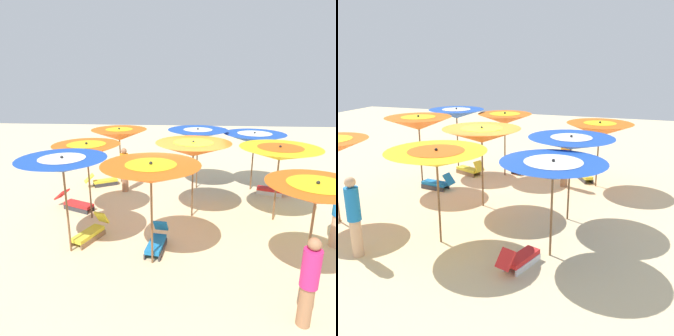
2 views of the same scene
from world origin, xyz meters
TOP-DOWN VIEW (x-y plane):
  - ground at (0.00, 0.00)m, footprint 36.01×36.01m
  - beach_umbrella_0 at (2.53, -3.10)m, footprint 2.15×2.15m
  - beach_umbrella_1 at (2.70, 0.22)m, footprint 1.92×1.92m
  - beach_umbrella_2 at (2.63, 2.08)m, footprint 2.02×2.02m
  - beach_umbrella_3 at (-0.50, -2.66)m, footprint 2.20×2.20m
  - beach_umbrella_4 at (-0.33, -0.14)m, footprint 2.20×2.20m
  - beach_umbrella_5 at (0.57, 2.42)m, footprint 2.13×2.13m
  - beach_umbrella_6 at (-2.54, -2.63)m, footprint 2.24×2.24m
  - beach_umbrella_7 at (-2.75, -0.06)m, footprint 2.27×2.27m
  - beach_umbrella_8 at (-2.61, 3.04)m, footprint 1.91×1.91m
  - lounger_0 at (3.40, -0.35)m, footprint 1.44×0.86m
  - lounger_1 at (-3.22, -2.14)m, footprint 1.21×0.70m
  - lounger_2 at (2.34, 1.48)m, footprint 0.78×1.22m
  - lounger_3 at (0.54, 1.84)m, footprint 0.51×1.18m
  - lounger_4 at (3.14, -2.60)m, footprint 1.25×0.88m
  - beachgoer_1 at (2.15, -2.08)m, footprint 0.30×0.30m
  - beachgoer_2 at (-2.26, 4.06)m, footprint 0.30×0.30m

SIDE VIEW (x-z plane):
  - ground at x=0.00m, z-range -0.04..0.00m
  - lounger_4 at x=3.14m, z-range -0.08..0.46m
  - lounger_1 at x=-3.22m, z-range -0.09..0.49m
  - lounger_2 at x=2.34m, z-range -0.10..0.50m
  - lounger_3 at x=0.54m, z-range -0.09..0.49m
  - lounger_0 at x=3.40m, z-range -0.09..0.51m
  - beachgoer_1 at x=2.15m, z-range 0.03..1.68m
  - beachgoer_2 at x=-2.26m, z-range 0.04..1.72m
  - beach_umbrella_0 at x=2.53m, z-range 0.83..3.05m
  - beach_umbrella_6 at x=-2.54m, z-range 0.86..3.06m
  - beach_umbrella_7 at x=-2.75m, z-range 0.90..3.18m
  - beach_umbrella_8 at x=-2.61m, z-range 0.90..3.19m
  - beach_umbrella_3 at x=-0.50m, z-range 0.94..3.25m
  - beach_umbrella_1 at x=2.70m, z-range 0.93..3.27m
  - beach_umbrella_4 at x=-0.33m, z-range 0.92..3.29m
  - beach_umbrella_5 at x=0.57m, z-range 0.95..3.37m
  - beach_umbrella_2 at x=2.63m, z-range 0.99..3.41m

